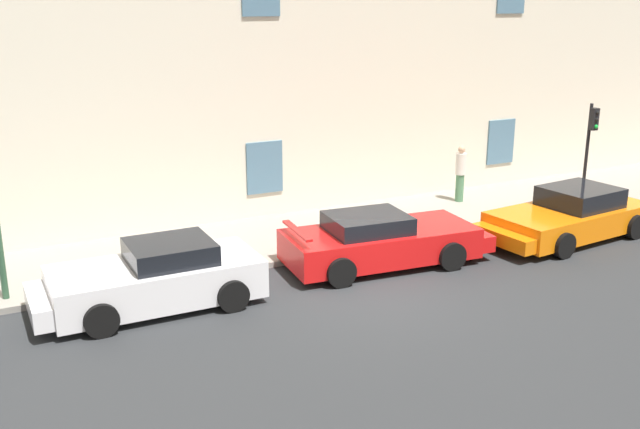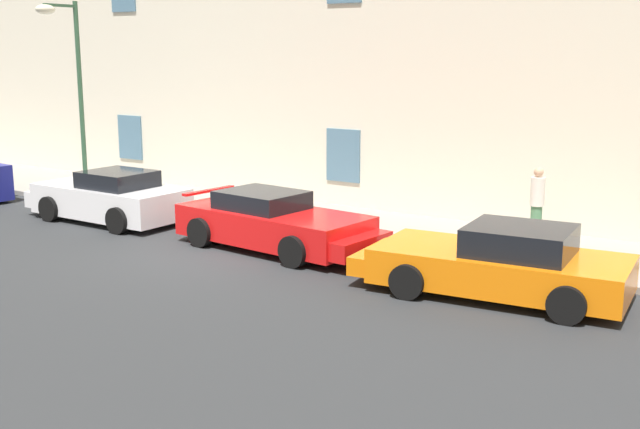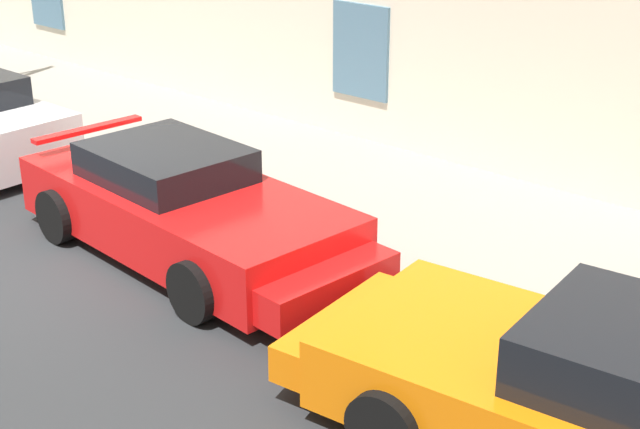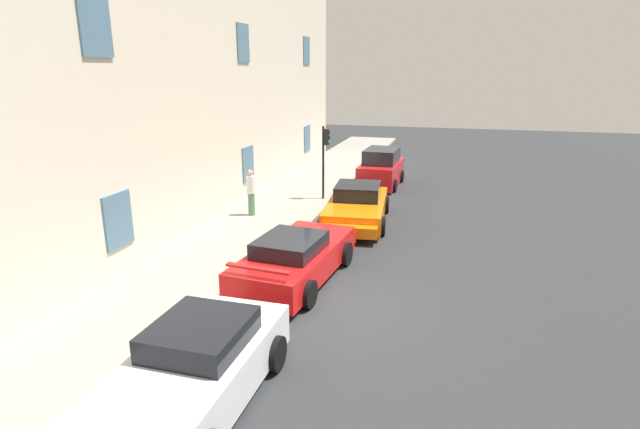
# 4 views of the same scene
# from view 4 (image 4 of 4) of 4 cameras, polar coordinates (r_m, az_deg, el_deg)

# --- Properties ---
(ground_plane) EXTENTS (80.00, 80.00, 0.00)m
(ground_plane) POSITION_cam_4_polar(r_m,az_deg,el_deg) (12.49, 1.39, -9.89)
(ground_plane) COLOR #2B2D30
(sidewalk) EXTENTS (60.00, 3.72, 0.14)m
(sidewalk) POSITION_cam_4_polar(r_m,az_deg,el_deg) (13.96, -15.44, -7.26)
(sidewalk) COLOR gray
(sidewalk) RESTS_ON ground
(building_facade) EXTENTS (43.40, 3.93, 11.00)m
(building_facade) POSITION_cam_4_polar(r_m,az_deg,el_deg) (15.08, -29.21, 14.35)
(building_facade) COLOR beige
(building_facade) RESTS_ON ground
(sportscar_red_lead) EXTENTS (4.71, 2.16, 1.39)m
(sportscar_red_lead) POSITION_cam_4_polar(r_m,az_deg,el_deg) (8.89, -14.92, -17.71)
(sportscar_red_lead) COLOR white
(sportscar_red_lead) RESTS_ON ground
(sportscar_yellow_flank) EXTENTS (5.22, 2.45, 1.32)m
(sportscar_yellow_flank) POSITION_cam_4_polar(r_m,az_deg,el_deg) (13.64, -2.50, -4.81)
(sportscar_yellow_flank) COLOR red
(sportscar_yellow_flank) RESTS_ON ground
(sportscar_white_middle) EXTENTS (5.22, 2.61, 1.36)m
(sportscar_white_middle) POSITION_cam_4_polar(r_m,az_deg,el_deg) (18.47, 4.19, 0.82)
(sportscar_white_middle) COLOR orange
(sportscar_white_middle) RESTS_ON ground
(hatchback_parked) EXTENTS (3.80, 1.98, 1.83)m
(hatchback_parked) POSITION_cam_4_polar(r_m,az_deg,el_deg) (24.62, 7.04, 5.18)
(hatchback_parked) COLOR red
(hatchback_parked) RESTS_ON ground
(traffic_light) EXTENTS (0.22, 0.36, 3.11)m
(traffic_light) POSITION_cam_4_polar(r_m,az_deg,el_deg) (21.13, 0.59, 7.47)
(traffic_light) COLOR black
(traffic_light) RESTS_ON sidewalk
(pedestrian_admiring) EXTENTS (0.36, 0.36, 1.76)m
(pedestrian_admiring) POSITION_cam_4_polar(r_m,az_deg,el_deg) (19.05, -7.93, 2.59)
(pedestrian_admiring) COLOR #4C7F59
(pedestrian_admiring) RESTS_ON sidewalk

